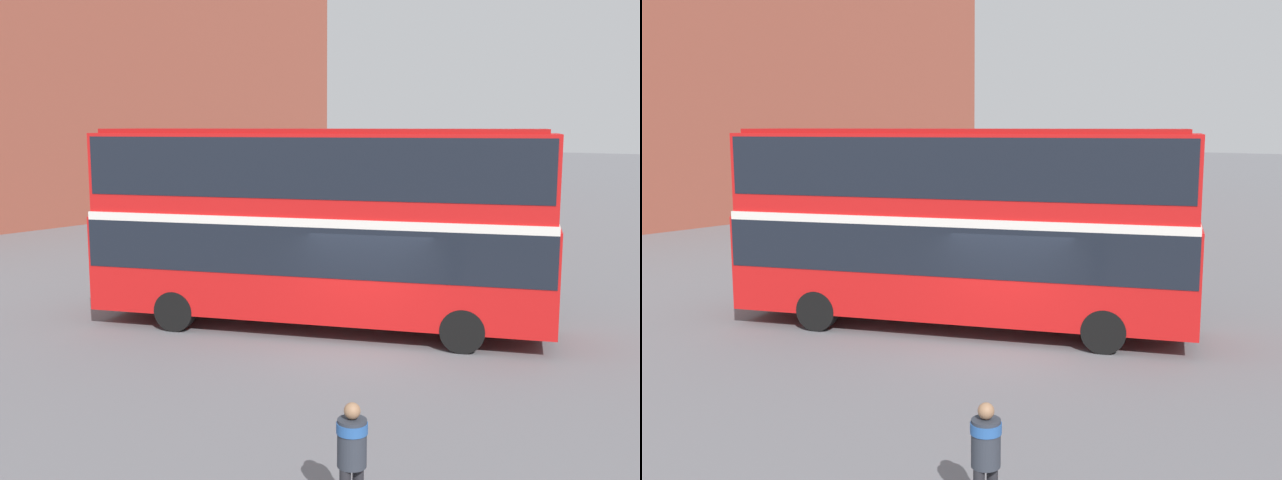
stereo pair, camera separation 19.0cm
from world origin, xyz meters
TOP-DOWN VIEW (x-y plane):
  - ground_plane at (0.00, 0.00)m, footprint 240.00×240.00m
  - building_row_left at (-26.82, 12.95)m, footprint 8.70×31.31m
  - double_decker_bus at (-1.86, 0.84)m, footprint 11.00×6.58m
  - pedestrian_foreground at (3.96, -6.05)m, footprint 0.43×0.43m
  - parked_car_kerb_near at (-4.12, 9.90)m, footprint 4.60×1.96m

SIDE VIEW (x-z plane):
  - ground_plane at x=0.00m, z-range 0.00..0.00m
  - parked_car_kerb_near at x=-4.12m, z-range 0.01..1.55m
  - pedestrian_foreground at x=3.96m, z-range 0.18..1.73m
  - double_decker_bus at x=-1.86m, z-range 0.34..5.10m
  - building_row_left at x=-26.82m, z-range 0.01..18.39m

